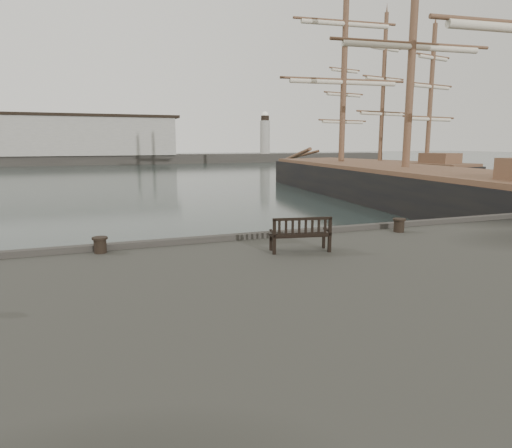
% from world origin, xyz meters
% --- Properties ---
extents(ground, '(400.00, 400.00, 0.00)m').
position_xyz_m(ground, '(0.00, 0.00, 0.00)').
color(ground, black).
rests_on(ground, ground).
extents(breakwater, '(140.00, 9.50, 12.20)m').
position_xyz_m(breakwater, '(-4.56, 92.00, 4.30)').
color(breakwater, '#383530').
rests_on(breakwater, ground).
extents(bench, '(1.83, 0.92, 1.00)m').
position_xyz_m(bench, '(0.96, -2.40, 1.88)').
color(bench, black).
rests_on(bench, quay).
extents(bollard_left, '(0.58, 0.58, 0.46)m').
position_xyz_m(bollard_left, '(-4.50, -0.50, 1.79)').
color(bollard_left, black).
rests_on(bollard_left, quay).
extents(bollard_right, '(0.50, 0.50, 0.48)m').
position_xyz_m(bollard_right, '(5.58, -0.98, 1.80)').
color(bollard_right, black).
rests_on(bollard_right, quay).
extents(tall_ship_main, '(12.85, 42.58, 31.44)m').
position_xyz_m(tall_ship_main, '(19.01, 15.46, 0.79)').
color(tall_ship_main, black).
rests_on(tall_ship_main, ground).
extents(tall_ship_far, '(10.10, 25.77, 21.60)m').
position_xyz_m(tall_ship_far, '(30.73, 34.98, 0.73)').
color(tall_ship_far, black).
rests_on(tall_ship_far, ground).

